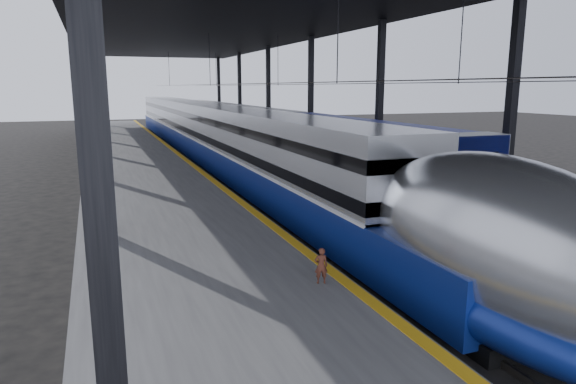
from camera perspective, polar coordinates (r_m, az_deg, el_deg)
ground at (r=13.50m, az=6.72°, el=-11.76°), size 160.00×160.00×0.00m
platform at (r=31.42m, az=-16.25°, el=2.28°), size 6.00×80.00×1.00m
yellow_strip at (r=31.68m, az=-11.25°, el=3.52°), size 0.30×80.00×0.01m
rails at (r=33.05m, az=-2.26°, el=2.44°), size 6.52×80.00×0.16m
canopy at (r=32.13m, az=-7.03°, el=18.27°), size 18.00×75.00×9.47m
tgv_train at (r=36.77m, az=-8.39°, el=6.16°), size 2.88×65.20×4.12m
second_train at (r=43.88m, az=-3.68°, el=7.02°), size 2.66×56.05×3.66m
child at (r=11.60m, az=3.70°, el=-8.17°), size 0.34×0.26×0.83m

